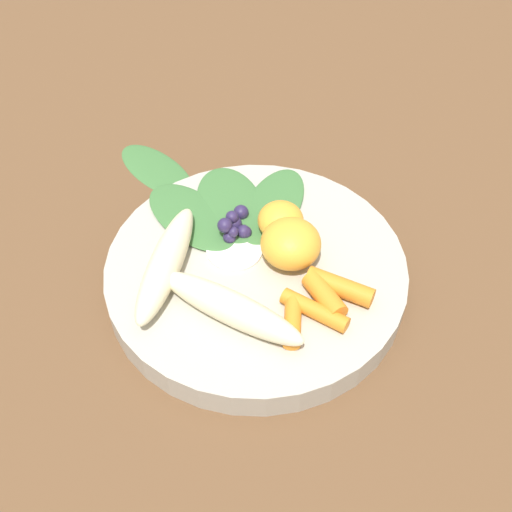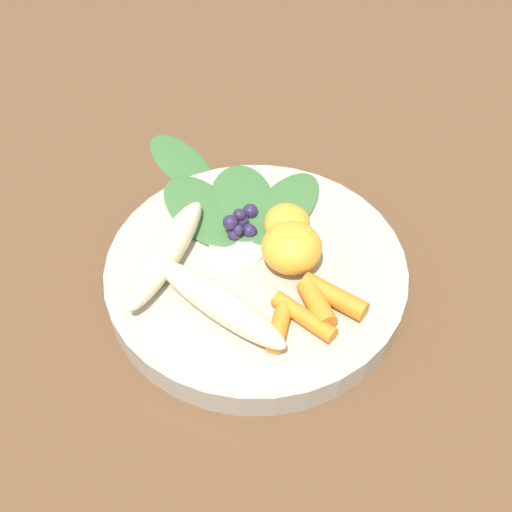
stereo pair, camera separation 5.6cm
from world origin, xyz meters
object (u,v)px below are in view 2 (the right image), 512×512
object	(u,v)px
banana_peeled_right	(166,253)
kale_leaf_stray	(180,160)
bowl	(256,273)
banana_peeled_left	(221,304)
orange_segment_near	(287,223)

from	to	relation	value
banana_peeled_right	kale_leaf_stray	xyz separation A→B (m)	(0.09, -0.15, -0.04)
bowl	kale_leaf_stray	distance (m)	0.20
bowl	banana_peeled_left	size ratio (longest dim) A/B	2.00
bowl	banana_peeled_left	bearing A→B (deg)	90.79
banana_peeled_left	banana_peeled_right	size ratio (longest dim) A/B	1.00
bowl	kale_leaf_stray	xyz separation A→B (m)	(0.16, -0.12, -0.01)
banana_peeled_left	orange_segment_near	bearing A→B (deg)	97.18
bowl	banana_peeled_right	world-z (taller)	banana_peeled_right
bowl	kale_leaf_stray	bearing A→B (deg)	-36.27
bowl	orange_segment_near	size ratio (longest dim) A/B	6.39
orange_segment_near	kale_leaf_stray	xyz separation A→B (m)	(0.17, -0.07, -0.04)
banana_peeled_right	orange_segment_near	distance (m)	0.11
banana_peeled_left	orange_segment_near	distance (m)	0.11
bowl	banana_peeled_right	xyz separation A→B (m)	(0.07, 0.04, 0.03)
orange_segment_near	banana_peeled_right	bearing A→B (deg)	45.85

